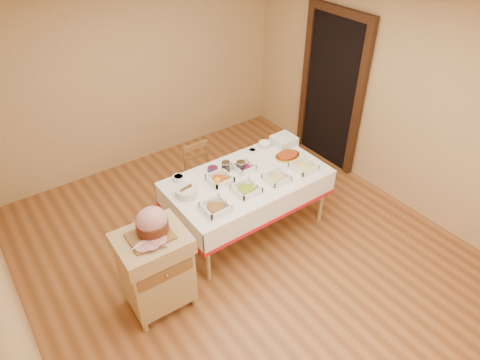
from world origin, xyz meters
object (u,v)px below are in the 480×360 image
brass_platter (287,156)px  plate_stack (284,141)px  ham_on_board (152,224)px  dining_table (247,188)px  butcher_cart (156,267)px  dining_chair (202,175)px  preserve_jar_right (241,167)px  mustard_bottle (217,183)px  bread_basket (186,192)px  preserve_jar_left (226,167)px

brass_platter → plate_stack: bearing=58.3°
ham_on_board → brass_platter: (1.98, 0.41, -0.25)m
dining_table → butcher_cart: (-1.38, -0.40, -0.08)m
dining_chair → brass_platter: (0.80, -0.70, 0.35)m
preserve_jar_right → mustard_bottle: bearing=-162.5°
mustard_bottle → bread_basket: size_ratio=0.72×
brass_platter → preserve_jar_left: bearing=166.2°
butcher_cart → ham_on_board: bearing=38.1°
preserve_jar_left → preserve_jar_right: (0.14, -0.10, 0.00)m
plate_stack → preserve_jar_right: bearing=-168.8°
preserve_jar_right → brass_platter: (0.63, -0.09, -0.04)m
mustard_bottle → brass_platter: size_ratio=0.54×
dining_table → preserve_jar_right: bearing=87.4°
preserve_jar_right → bread_basket: (-0.73, -0.03, -0.01)m
dining_chair → preserve_jar_left: 0.64m
preserve_jar_left → plate_stack: bearing=3.6°
preserve_jar_right → brass_platter: bearing=-8.4°
preserve_jar_right → plate_stack: 0.80m
ham_on_board → mustard_bottle: (0.94, 0.38, -0.19)m
preserve_jar_left → bread_basket: preserve_jar_left is taller
mustard_bottle → brass_platter: (1.04, 0.03, -0.06)m
ham_on_board → preserve_jar_left: (1.21, 0.60, -0.21)m
preserve_jar_left → preserve_jar_right: preserve_jar_right is taller
mustard_bottle → butcher_cart: bearing=-157.3°
preserve_jar_right → mustard_bottle: (-0.40, -0.13, 0.02)m
bread_basket → brass_platter: bearing=-2.8°
ham_on_board → preserve_jar_right: ham_on_board is taller
plate_stack → ham_on_board: bearing=-162.8°
butcher_cart → mustard_bottle: (0.98, 0.41, 0.32)m
butcher_cart → preserve_jar_right: butcher_cart is taller
preserve_jar_left → plate_stack: preserve_jar_left is taller
preserve_jar_right → mustard_bottle: 0.42m
mustard_bottle → preserve_jar_right: bearing=17.5°
dining_table → brass_platter: 0.66m
butcher_cart → dining_chair: size_ratio=1.10×
ham_on_board → butcher_cart: bearing=-141.9°
brass_platter → ham_on_board: bearing=-168.2°
dining_table → dining_chair: 0.78m
preserve_jar_left → preserve_jar_right: bearing=-34.6°
dining_table → preserve_jar_right: 0.26m
preserve_jar_right → plate_stack: (0.78, 0.15, -0.00)m
ham_on_board → plate_stack: (2.13, 0.66, -0.21)m
dining_table → bread_basket: size_ratio=7.66×
preserve_jar_right → plate_stack: bearing=11.2°
preserve_jar_left → brass_platter: 0.79m
butcher_cart → preserve_jar_right: (1.39, 0.54, 0.30)m
butcher_cart → mustard_bottle: 1.11m
mustard_bottle → plate_stack: (1.19, 0.28, -0.02)m
mustard_bottle → brass_platter: bearing=1.9°
preserve_jar_left → plate_stack: 0.93m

